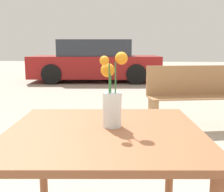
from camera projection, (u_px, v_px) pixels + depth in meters
table_front at (104, 148)px, 1.35m from camera, size 0.99×0.97×0.71m
flower_vase at (112, 101)px, 1.37m from camera, size 0.13×0.12×0.36m
bench_near at (208, 94)px, 3.84m from camera, size 1.73×0.68×0.85m
parked_car at (95, 62)px, 9.05m from camera, size 4.18×2.04×1.32m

